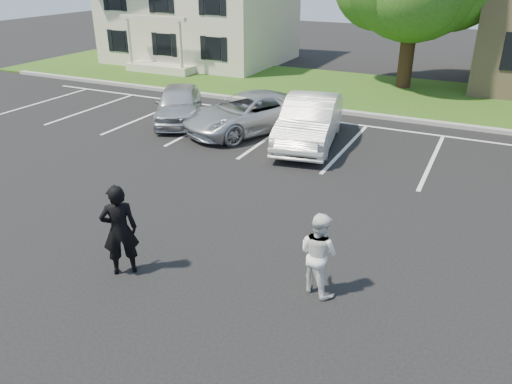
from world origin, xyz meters
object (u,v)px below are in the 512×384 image
at_px(car_silver_west, 179,104).
at_px(car_silver_minivan, 249,113).
at_px(car_white_sedan, 310,121).
at_px(man_white_shirt, 319,253).
at_px(man_black_suit, 119,230).

relative_size(car_silver_west, car_silver_minivan, 0.83).
bearing_deg(car_white_sedan, car_silver_west, 166.72).
distance_m(man_white_shirt, car_white_sedan, 8.52).
bearing_deg(man_black_suit, man_white_shirt, 154.07).
relative_size(man_black_suit, car_silver_minivan, 0.38).
relative_size(man_black_suit, man_white_shirt, 1.17).
xyz_separation_m(car_silver_minivan, car_white_sedan, (2.50, -0.34, 0.11)).
bearing_deg(car_white_sedan, man_white_shirt, -79.05).
bearing_deg(car_silver_minivan, car_white_sedan, 18.92).
relative_size(man_white_shirt, car_silver_minivan, 0.33).
bearing_deg(man_white_shirt, car_silver_minivan, -33.92).
height_order(man_white_shirt, car_white_sedan, man_white_shirt).
height_order(car_silver_minivan, car_white_sedan, car_white_sedan).
bearing_deg(car_silver_west, car_white_sedan, -31.69).
bearing_deg(car_silver_west, man_white_shirt, -72.50).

